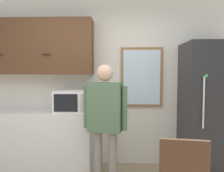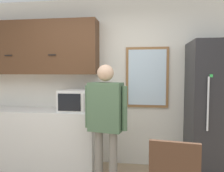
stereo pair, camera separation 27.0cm
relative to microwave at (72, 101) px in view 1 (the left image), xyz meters
name	(u,v)px [view 1 (the left image)]	position (x,y,z in m)	size (l,w,h in m)	color
back_wall	(103,82)	(0.43, 0.37, 0.27)	(6.00, 0.06, 2.70)	silver
counter	(26,140)	(-0.74, 0.05, -0.62)	(2.06, 0.57, 0.92)	silver
upper_cabinets	(27,47)	(-0.74, 0.17, 0.82)	(2.06, 0.34, 0.85)	#51331E
microwave	(72,101)	(0.00, 0.00, 0.00)	(0.48, 0.40, 0.32)	white
person	(105,114)	(0.53, -0.45, -0.10)	(0.57, 0.30, 1.61)	gray
refrigerator	(208,110)	(2.00, -0.01, -0.11)	(0.71, 0.71, 1.94)	#232326
window	(142,77)	(1.07, 0.32, 0.35)	(0.67, 0.05, 0.96)	olive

